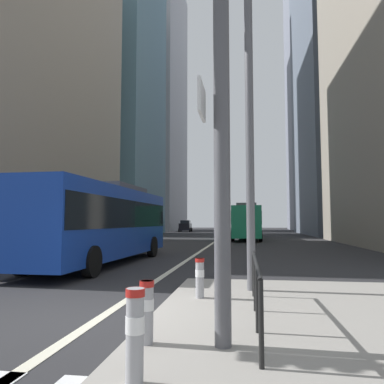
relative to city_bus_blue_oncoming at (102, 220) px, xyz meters
The scene contains 17 objects.
ground_plane 12.38m from the city_bus_blue_oncoming, 74.53° to the left, with size 160.00×160.00×0.00m, color #28282B.
lane_centre_line 22.12m from the city_bus_blue_oncoming, 81.48° to the left, with size 0.20×80.00×0.01m, color beige.
office_tower_left_mid 40.58m from the city_bus_blue_oncoming, 110.34° to the left, with size 12.25×16.40×38.61m, color slate.
office_tower_left_far 63.23m from the city_bus_blue_oncoming, 102.58° to the left, with size 11.64×19.60×51.88m, color #9E9EA3.
office_tower_right_mid 47.11m from the city_bus_blue_oncoming, 61.88° to the left, with size 12.89×20.39×42.18m, color slate.
office_tower_right_far 69.97m from the city_bus_blue_oncoming, 71.92° to the left, with size 10.12×17.01×53.96m, color slate.
city_bus_blue_oncoming is the anchor object (origin of this frame).
city_bus_red_receding 22.55m from the city_bus_blue_oncoming, 74.49° to the left, with size 2.77×11.31×3.40m.
car_oncoming_mid 47.69m from the city_bus_blue_oncoming, 95.03° to the left, with size 2.21×4.34×1.94m.
car_receding_near 33.61m from the city_bus_blue_oncoming, 78.64° to the left, with size 2.10×4.12×1.94m.
car_receding_far 38.30m from the city_bus_blue_oncoming, 80.94° to the left, with size 2.04×4.34×1.94m.
traffic_signal_gantry 10.74m from the city_bus_blue_oncoming, 69.37° to the right, with size 5.77×0.65×6.00m.
street_lamp_post 9.05m from the city_bus_blue_oncoming, 43.87° to the right, with size 5.50×0.32×8.00m.
bollard_left 12.11m from the city_bus_blue_oncoming, 66.53° to the right, with size 0.20×0.20×0.94m.
bollard_right 10.94m from the city_bus_blue_oncoming, 64.99° to the right, with size 0.20×0.20×0.82m.
bollard_back 8.52m from the city_bus_blue_oncoming, 54.16° to the right, with size 0.20×0.20×0.83m.
pedestrian_railing 10.47m from the city_bus_blue_oncoming, 54.43° to the right, with size 0.06×4.03×0.98m.
Camera 1 is at (2.64, -6.53, 1.76)m, focal length 34.67 mm.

